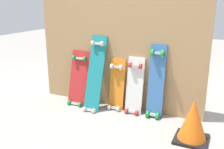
# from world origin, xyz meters

# --- Properties ---
(ground_plane) EXTENTS (12.00, 12.00, 0.00)m
(ground_plane) POSITION_xyz_m (0.00, 0.00, 0.00)
(ground_plane) COLOR #9E9991
(plywood_wall_panel) EXTENTS (1.93, 0.04, 1.72)m
(plywood_wall_panel) POSITION_xyz_m (0.00, 0.07, 0.86)
(plywood_wall_panel) COLOR tan
(plywood_wall_panel) RESTS_ON ground
(skateboard_red) EXTENTS (0.24, 0.23, 0.69)m
(skateboard_red) POSITION_xyz_m (-0.44, -0.05, 0.27)
(skateboard_red) COLOR #B22626
(skateboard_red) RESTS_ON ground
(skateboard_teal) EXTENTS (0.18, 0.31, 0.88)m
(skateboard_teal) POSITION_xyz_m (-0.20, -0.10, 0.37)
(skateboard_teal) COLOR #197A7F
(skateboard_teal) RESTS_ON ground
(skateboard_orange) EXTENTS (0.18, 0.16, 0.64)m
(skateboard_orange) POSITION_xyz_m (0.03, -0.01, 0.25)
(skateboard_orange) COLOR orange
(skateboard_orange) RESTS_ON ground
(skateboard_white) EXTENTS (0.19, 0.17, 0.68)m
(skateboard_white) POSITION_xyz_m (0.24, -0.02, 0.27)
(skateboard_white) COLOR silver
(skateboard_white) RESTS_ON ground
(skateboard_blue) EXTENTS (0.17, 0.17, 0.82)m
(skateboard_blue) POSITION_xyz_m (0.47, -0.02, 0.35)
(skateboard_blue) COLOR #386BAD
(skateboard_blue) RESTS_ON ground
(traffic_cone) EXTENTS (0.29, 0.29, 0.38)m
(traffic_cone) POSITION_xyz_m (0.91, -0.37, 0.19)
(traffic_cone) COLOR black
(traffic_cone) RESTS_ON ground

